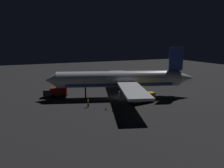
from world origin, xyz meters
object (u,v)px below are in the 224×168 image
ground_crew_worker (88,103)px  catering_truck (143,98)px  baggage_truck (57,92)px  airliner (122,80)px  traffic_cone_near_left (106,109)px  traffic_cone_near_right (67,94)px

ground_crew_worker → catering_truck: bearing=-97.8°
catering_truck → baggage_truck: bearing=53.7°
airliner → traffic_cone_near_left: bearing=137.5°
airliner → ground_crew_worker: bearing=115.1°
catering_truck → ground_crew_worker: catering_truck is taller
traffic_cone_near_left → traffic_cone_near_right: 16.03m
traffic_cone_near_left → catering_truck: bearing=-80.4°
airliner → traffic_cone_near_left: (-8.30, 7.60, -4.21)m
traffic_cone_near_left → traffic_cone_near_right: bearing=17.7°
baggage_truck → traffic_cone_near_right: bearing=-77.3°
catering_truck → airliner: bearing=18.8°
ground_crew_worker → traffic_cone_near_left: bearing=-140.4°
airliner → baggage_truck: airliner is taller
baggage_truck → catering_truck: (-12.95, -17.61, -0.08)m
airliner → ground_crew_worker: size_ratio=21.53×
catering_truck → ground_crew_worker: 12.81m
baggage_truck → traffic_cone_near_left: baggage_truck is taller
airliner → traffic_cone_near_left: 12.01m
traffic_cone_near_left → airliner: bearing=-42.5°
baggage_truck → traffic_cone_near_right: size_ratio=11.18×
baggage_truck → catering_truck: size_ratio=0.92×
ground_crew_worker → traffic_cone_near_right: 12.05m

